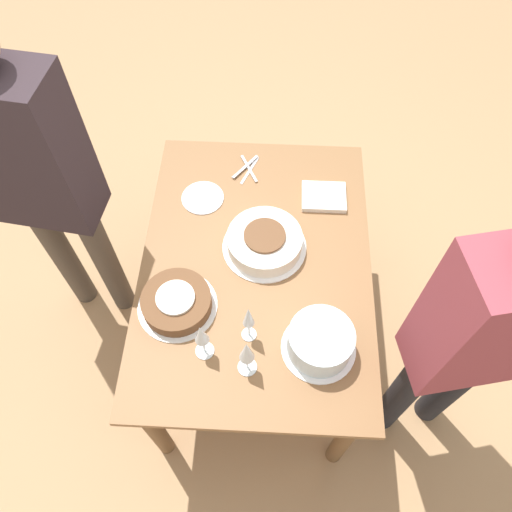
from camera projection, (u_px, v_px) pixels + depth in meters
ground_plane at (256, 334)px, 2.62m from camera, size 12.00×12.00×0.00m
dining_table at (256, 277)px, 2.10m from camera, size 1.31×0.92×0.73m
cake_center_white at (265, 242)px, 2.00m from camera, size 0.34×0.34×0.09m
cake_front_chocolate at (177, 302)px, 1.87m from camera, size 0.30×0.30×0.08m
cake_back_decorated at (320, 342)px, 1.75m from camera, size 0.27×0.27×0.13m
wine_glass_near at (247, 352)px, 1.64m from camera, size 0.07×0.07×0.22m
wine_glass_far at (201, 335)px, 1.68m from camera, size 0.07×0.07×0.21m
wine_glass_extra at (249, 318)px, 1.71m from camera, size 0.06×0.06×0.22m
dessert_plate_left at (203, 198)px, 2.17m from camera, size 0.18×0.18×0.01m
fork_pile at (247, 168)px, 2.25m from camera, size 0.17×0.12×0.01m
napkin_stack at (324, 197)px, 2.16m from camera, size 0.16×0.19×0.02m
person_cutting at (39, 176)px, 1.88m from camera, size 0.27×0.43×1.66m
person_watching at (479, 336)px, 1.59m from camera, size 0.30×0.44×1.59m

